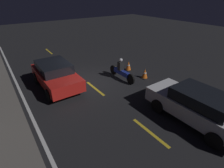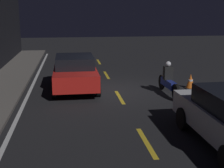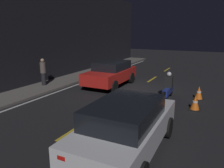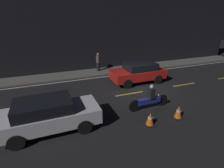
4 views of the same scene
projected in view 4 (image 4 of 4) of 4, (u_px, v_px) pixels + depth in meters
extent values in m
plane|color=black|center=(143.00, 92.00, 11.84)|extent=(56.00, 56.00, 0.00)
cube|color=#605B56|center=(116.00, 70.00, 16.14)|extent=(28.00, 1.97, 0.12)
cube|color=black|center=(111.00, 33.00, 15.93)|extent=(28.00, 0.30, 6.54)
cube|color=gold|center=(59.00, 105.00, 10.03)|extent=(2.00, 0.14, 0.01)
cube|color=gold|center=(130.00, 94.00, 11.51)|extent=(2.00, 0.14, 0.01)
cube|color=gold|center=(184.00, 85.00, 12.98)|extent=(2.00, 0.14, 0.01)
cube|color=silver|center=(121.00, 75.00, 15.09)|extent=(25.20, 0.14, 0.01)
cube|color=silver|center=(50.00, 117.00, 7.74)|extent=(4.34, 1.80, 0.67)
cube|color=black|center=(43.00, 106.00, 7.45)|extent=(2.40, 1.60, 0.50)
cylinder|color=black|center=(77.00, 109.00, 9.05)|extent=(0.66, 0.19, 0.65)
cylinder|color=black|center=(85.00, 127.00, 7.59)|extent=(0.66, 0.19, 0.65)
cylinder|color=black|center=(20.00, 119.00, 8.14)|extent=(0.66, 0.19, 0.65)
cylinder|color=black|center=(16.00, 142.00, 6.68)|extent=(0.66, 0.19, 0.65)
cube|color=red|center=(137.00, 74.00, 13.28)|extent=(4.07, 1.85, 0.66)
cube|color=black|center=(140.00, 66.00, 13.13)|extent=(2.24, 1.66, 0.50)
cube|color=red|center=(164.00, 71.00, 13.36)|extent=(0.06, 0.20, 0.10)
cube|color=red|center=(155.00, 67.00, 14.39)|extent=(0.06, 0.20, 0.10)
cylinder|color=black|center=(128.00, 84.00, 12.21)|extent=(0.68, 0.18, 0.68)
cylinder|color=black|center=(118.00, 76.00, 13.75)|extent=(0.68, 0.18, 0.68)
cylinder|color=black|center=(158.00, 79.00, 13.04)|extent=(0.68, 0.18, 0.68)
cylinder|color=black|center=(145.00, 72.00, 14.59)|extent=(0.68, 0.18, 0.68)
cylinder|color=black|center=(162.00, 100.00, 9.93)|extent=(0.67, 0.10, 0.66)
cylinder|color=black|center=(135.00, 106.00, 9.31)|extent=(0.67, 0.12, 0.66)
cube|color=navy|center=(149.00, 101.00, 9.56)|extent=(1.37, 0.27, 0.30)
sphere|color=#F2EABF|center=(158.00, 95.00, 9.68)|extent=(0.14, 0.14, 0.14)
cube|color=black|center=(151.00, 93.00, 9.44)|extent=(0.29, 0.37, 0.55)
sphere|color=silver|center=(152.00, 87.00, 9.30)|extent=(0.22, 0.22, 0.22)
cube|color=black|center=(150.00, 124.00, 8.31)|extent=(0.50, 0.50, 0.03)
cone|color=orange|center=(150.00, 119.00, 8.19)|extent=(0.38, 0.38, 0.61)
cylinder|color=white|center=(150.00, 118.00, 8.18)|extent=(0.21, 0.21, 0.07)
cube|color=black|center=(178.00, 117.00, 8.88)|extent=(0.49, 0.49, 0.03)
cone|color=orange|center=(178.00, 112.00, 8.75)|extent=(0.38, 0.38, 0.63)
cylinder|color=white|center=(179.00, 111.00, 8.74)|extent=(0.21, 0.21, 0.08)
cylinder|color=black|center=(98.00, 67.00, 15.64)|extent=(0.28, 0.28, 0.74)
cylinder|color=#594C47|center=(98.00, 59.00, 15.38)|extent=(0.34, 0.34, 0.66)
sphere|color=tan|center=(98.00, 54.00, 15.22)|extent=(0.21, 0.21, 0.21)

